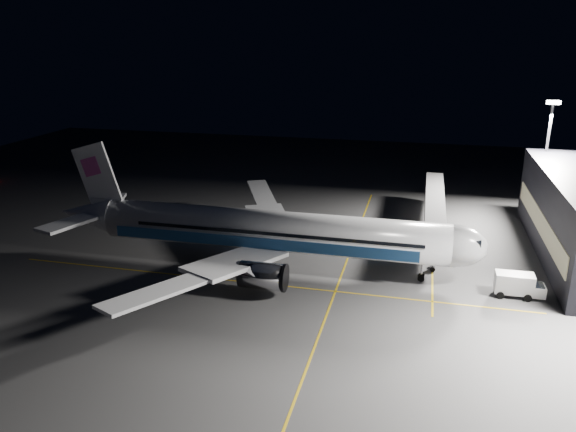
# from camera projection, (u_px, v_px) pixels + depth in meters

# --- Properties ---
(ground) EXTENTS (200.00, 200.00, 0.00)m
(ground) POSITION_uv_depth(u_px,v_px,m) (272.00, 266.00, 79.12)
(ground) COLOR #4C4C4F
(ground) RESTS_ON ground
(guide_line_main) EXTENTS (0.25, 80.00, 0.01)m
(guide_line_main) POSITION_uv_depth(u_px,v_px,m) (342.00, 273.00, 76.86)
(guide_line_main) COLOR gold
(guide_line_main) RESTS_ON ground
(guide_line_cross) EXTENTS (70.00, 0.25, 0.01)m
(guide_line_cross) POSITION_uv_depth(u_px,v_px,m) (260.00, 283.00, 73.58)
(guide_line_cross) COLOR gold
(guide_line_cross) RESTS_ON ground
(guide_line_side) EXTENTS (0.25, 40.00, 0.01)m
(guide_line_side) POSITION_uv_depth(u_px,v_px,m) (432.00, 254.00, 83.38)
(guide_line_side) COLOR gold
(guide_line_side) RESTS_ON ground
(airliner) EXTENTS (61.48, 54.22, 16.64)m
(airliner) POSITION_uv_depth(u_px,v_px,m) (264.00, 231.00, 77.75)
(airliner) COLOR silver
(airliner) RESTS_ON ground
(jet_bridge) EXTENTS (3.60, 34.40, 6.30)m
(jet_bridge) POSITION_uv_depth(u_px,v_px,m) (435.00, 209.00, 89.39)
(jet_bridge) COLOR #B2B2B7
(jet_bridge) RESTS_ON ground
(floodlight_mast_north) EXTENTS (2.40, 0.68, 20.70)m
(floodlight_mast_north) POSITION_uv_depth(u_px,v_px,m) (547.00, 149.00, 95.76)
(floodlight_mast_north) COLOR #59595E
(floodlight_mast_north) RESTS_ON ground
(service_truck) EXTENTS (5.92, 2.68, 3.02)m
(service_truck) POSITION_uv_depth(u_px,v_px,m) (519.00, 285.00, 69.48)
(service_truck) COLOR silver
(service_truck) RESTS_ON ground
(baggage_tug) EXTENTS (3.21, 2.94, 1.89)m
(baggage_tug) POSITION_uv_depth(u_px,v_px,m) (316.00, 223.00, 94.18)
(baggage_tug) COLOR black
(baggage_tug) RESTS_ON ground
(safety_cone_a) EXTENTS (0.38, 0.38, 0.56)m
(safety_cone_a) POSITION_uv_depth(u_px,v_px,m) (271.00, 235.00, 90.38)
(safety_cone_a) COLOR #F43C0A
(safety_cone_a) RESTS_ON ground
(safety_cone_b) EXTENTS (0.34, 0.34, 0.52)m
(safety_cone_b) POSITION_uv_depth(u_px,v_px,m) (276.00, 233.00, 91.56)
(safety_cone_b) COLOR #F43C0A
(safety_cone_b) RESTS_ON ground
(safety_cone_c) EXTENTS (0.44, 0.44, 0.65)m
(safety_cone_c) POSITION_uv_depth(u_px,v_px,m) (285.00, 230.00, 92.32)
(safety_cone_c) COLOR #F43C0A
(safety_cone_c) RESTS_ON ground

